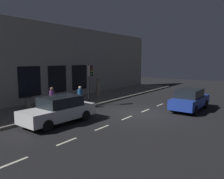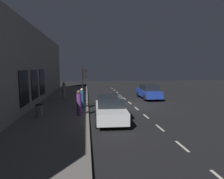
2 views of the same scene
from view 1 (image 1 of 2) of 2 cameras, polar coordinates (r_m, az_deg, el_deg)
The scene contains 11 objects.
ground_plane at distance 15.82m, azimuth 6.94°, elevation -6.04°, with size 60.00×60.00×0.00m, color black.
sidewalk at distance 19.52m, azimuth -9.37°, elevation -3.28°, with size 4.50×32.00×0.15m.
building_facade at distance 21.07m, azimuth -14.50°, elevation 6.61°, with size 0.65×32.00×6.91m.
lane_centre_line at distance 16.68m, azimuth 8.60°, elevation -5.35°, with size 0.12×27.20×0.01m.
traffic_light at distance 17.73m, azimuth -5.73°, elevation 3.66°, with size 0.45×0.32×3.24m.
parked_car_0 at distance 13.50m, azimuth -13.42°, elevation -5.11°, with size 2.03×4.54×1.58m.
parked_car_1 at distance 17.56m, azimuth 19.36°, elevation -2.44°, with size 1.85×4.49×1.58m.
pedestrian_0 at distance 21.98m, azimuth -3.58°, elevation 0.34°, with size 0.46×0.46×1.74m.
pedestrian_1 at distance 17.33m, azimuth -8.18°, elevation -1.94°, with size 0.38×0.38×1.58m.
pedestrian_2 at distance 15.70m, azimuth -15.11°, elevation -2.74°, with size 0.36×0.36×1.74m.
trash_bin at distance 17.76m, azimuth -20.73°, elevation -3.08°, with size 0.51×0.51×0.85m.
Camera 1 is at (-7.37, 13.50, 3.69)m, focal length 35.62 mm.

